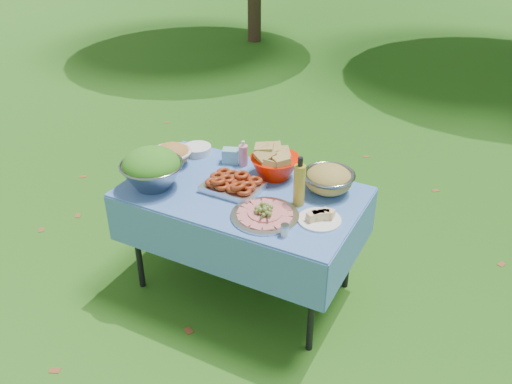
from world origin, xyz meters
TOP-DOWN VIEW (x-y plane):
  - ground at (0.00, 0.00)m, footprint 80.00×80.00m
  - picnic_table at (0.00, 0.00)m, footprint 1.46×0.86m
  - salad_bowl at (-0.52, -0.21)m, footprint 0.46×0.46m
  - pasta_bowl_white at (-0.59, 0.10)m, footprint 0.32×0.32m
  - plate_stack at (-0.53, 0.31)m, footprint 0.24×0.24m
  - wipes_box at (-0.25, 0.30)m, footprint 0.13×0.11m
  - sanitizer_bottle at (-0.16, 0.31)m, footprint 0.08×0.08m
  - bread_bowl at (0.09, 0.26)m, footprint 0.41×0.41m
  - pasta_bowl_steel at (0.47, 0.25)m, footprint 0.35×0.35m
  - fried_tray at (-0.06, -0.02)m, footprint 0.36×0.25m
  - charcuterie_platter at (0.25, -0.19)m, footprint 0.47×0.47m
  - oil_bottle at (0.37, 0.02)m, footprint 0.09×0.09m
  - cheese_plate at (0.55, -0.09)m, footprint 0.30×0.30m
  - shaker at (0.43, -0.31)m, footprint 0.06×0.06m

SIDE VIEW (x-z plane):
  - ground at x=0.00m, z-range 0.00..0.00m
  - picnic_table at x=0.00m, z-range 0.00..0.76m
  - plate_stack at x=-0.53m, z-range 0.76..0.82m
  - cheese_plate at x=0.55m, z-range 0.76..0.83m
  - shaker at x=0.43m, z-range 0.76..0.83m
  - fried_tray at x=-0.06m, z-range 0.76..0.84m
  - charcuterie_platter at x=0.25m, z-range 0.76..0.85m
  - wipes_box at x=-0.25m, z-range 0.76..0.86m
  - pasta_bowl_white at x=-0.59m, z-range 0.76..0.91m
  - pasta_bowl_steel at x=0.47m, z-range 0.76..0.93m
  - sanitizer_bottle at x=-0.16m, z-range 0.76..0.94m
  - bread_bowl at x=0.09m, z-range 0.76..0.97m
  - salad_bowl at x=-0.52m, z-range 0.76..1.02m
  - oil_bottle at x=0.37m, z-range 0.76..1.07m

